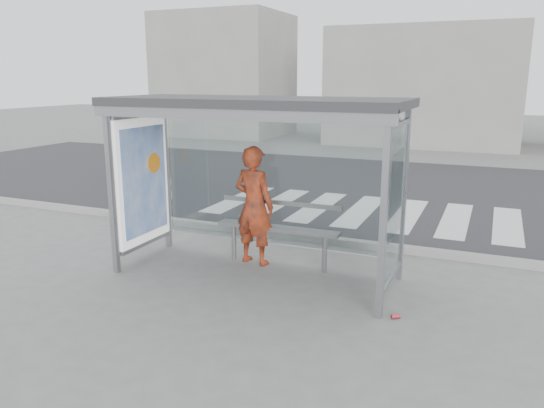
{
  "coord_description": "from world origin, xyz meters",
  "views": [
    {
      "loc": [
        3.16,
        -6.78,
        2.89
      ],
      "look_at": [
        0.18,
        0.2,
        1.08
      ],
      "focal_mm": 35.0,
      "sensor_mm": 36.0,
      "label": 1
    }
  ],
  "objects_px": {
    "bus_shelter": "(233,142)",
    "person": "(254,206)",
    "bench": "(278,228)",
    "soda_can": "(396,316)"
  },
  "relations": [
    {
      "from": "bus_shelter",
      "to": "person",
      "type": "height_order",
      "value": "bus_shelter"
    },
    {
      "from": "bus_shelter",
      "to": "soda_can",
      "type": "height_order",
      "value": "bus_shelter"
    },
    {
      "from": "bus_shelter",
      "to": "person",
      "type": "xyz_separation_m",
      "value": [
        0.12,
        0.45,
        -1.04
      ]
    },
    {
      "from": "bus_shelter",
      "to": "soda_can",
      "type": "relative_size",
      "value": 39.77
    },
    {
      "from": "person",
      "to": "soda_can",
      "type": "height_order",
      "value": "person"
    },
    {
      "from": "bus_shelter",
      "to": "person",
      "type": "bearing_deg",
      "value": 75.04
    },
    {
      "from": "bus_shelter",
      "to": "soda_can",
      "type": "bearing_deg",
      "value": -15.53
    },
    {
      "from": "bus_shelter",
      "to": "bench",
      "type": "height_order",
      "value": "bus_shelter"
    },
    {
      "from": "person",
      "to": "bus_shelter",
      "type": "bearing_deg",
      "value": 84.98
    },
    {
      "from": "person",
      "to": "bench",
      "type": "height_order",
      "value": "person"
    }
  ]
}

